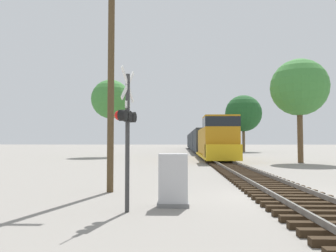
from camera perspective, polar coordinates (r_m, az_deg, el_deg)
ground_plane at (r=11.97m, az=20.29°, el=-11.73°), size 400.00×400.00×0.00m
rail_track_bed at (r=11.94m, az=20.28°, el=-11.09°), size 2.60×160.00×0.31m
freight_train at (r=63.39m, az=5.40°, el=-2.67°), size 3.04×72.61×4.22m
crossing_signal_near at (r=9.04m, az=-7.25°, el=0.51°), size 0.50×1.01×3.93m
relay_cabinet at (r=9.77m, az=0.91°, el=-9.46°), size 0.93×0.58×1.55m
utility_pole at (r=12.89m, az=-9.90°, el=8.63°), size 1.80×0.25×8.53m
tree_far_right at (r=32.29m, az=21.89°, el=6.21°), size 5.16×5.16×9.43m
tree_mid_background at (r=42.55m, az=-9.94°, el=4.60°), size 4.95×4.95×9.81m
tree_deep_background at (r=62.81m, az=12.99°, el=2.14°), size 6.80×6.80×10.59m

